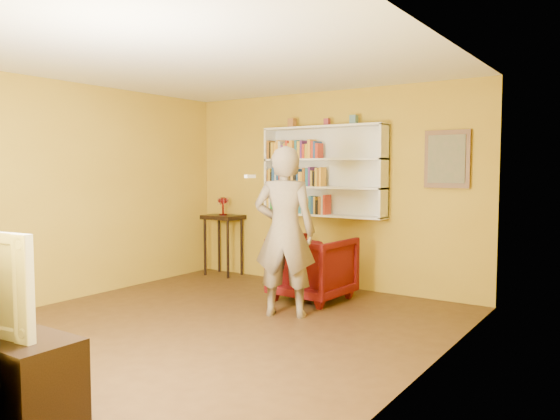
% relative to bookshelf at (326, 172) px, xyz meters
% --- Properties ---
extents(room_shell, '(5.30, 5.80, 2.88)m').
position_rel_bookshelf_xyz_m(room_shell, '(0.00, -2.41, -0.58)').
color(room_shell, '#3F2814').
rests_on(room_shell, ground).
extents(bookshelf, '(1.80, 0.29, 1.23)m').
position_rel_bookshelf_xyz_m(bookshelf, '(0.00, 0.00, 0.00)').
color(bookshelf, white).
rests_on(bookshelf, room_shell).
extents(books_row_lower, '(0.96, 0.19, 0.27)m').
position_rel_bookshelf_xyz_m(books_row_lower, '(-0.37, -0.11, -0.47)').
color(books_row_lower, gold).
rests_on(books_row_lower, bookshelf).
extents(books_row_middle, '(0.89, 0.19, 0.26)m').
position_rel_bookshelf_xyz_m(books_row_middle, '(-0.41, -0.11, -0.08)').
color(books_row_middle, brown).
rests_on(books_row_middle, bookshelf).
extents(books_row_upper, '(0.84, 0.19, 0.26)m').
position_rel_bookshelf_xyz_m(books_row_upper, '(-0.44, -0.11, 0.30)').
color(books_row_upper, brown).
rests_on(books_row_upper, bookshelf).
extents(ornament_left, '(0.09, 0.09, 0.13)m').
position_rel_bookshelf_xyz_m(ornament_left, '(-0.51, -0.06, 0.68)').
color(ornament_left, '#9A5C2C').
rests_on(ornament_left, bookshelf).
extents(ornament_centre, '(0.07, 0.07, 0.10)m').
position_rel_bookshelf_xyz_m(ornament_centre, '(0.05, -0.06, 0.67)').
color(ornament_centre, '#943140').
rests_on(ornament_centre, bookshelf).
extents(ornament_right, '(0.09, 0.09, 0.12)m').
position_rel_bookshelf_xyz_m(ornament_right, '(0.45, -0.06, 0.68)').
color(ornament_right, slate).
rests_on(ornament_right, bookshelf).
extents(framed_painting, '(0.55, 0.05, 0.70)m').
position_rel_bookshelf_xyz_m(framed_painting, '(1.65, 0.05, 0.16)').
color(framed_painting, '#533317').
rests_on(framed_painting, room_shell).
extents(console_table, '(0.57, 0.43, 0.93)m').
position_rel_bookshelf_xyz_m(console_table, '(-1.70, -0.16, -0.83)').
color(console_table, black).
rests_on(console_table, ground).
extents(ruby_lustre, '(0.17, 0.17, 0.28)m').
position_rel_bookshelf_xyz_m(ruby_lustre, '(-1.70, -0.16, -0.47)').
color(ruby_lustre, maroon).
rests_on(ruby_lustre, console_table).
extents(armchair, '(0.91, 0.93, 0.80)m').
position_rel_bookshelf_xyz_m(armchair, '(0.25, -0.76, -1.19)').
color(armchair, '#43040A').
rests_on(armchair, ground).
extents(person, '(0.80, 0.68, 1.88)m').
position_rel_bookshelf_xyz_m(person, '(0.38, -1.59, -0.65)').
color(person, '#746555').
rests_on(person, ground).
extents(game_remote, '(0.04, 0.15, 0.04)m').
position_rel_bookshelf_xyz_m(game_remote, '(0.19, -1.96, -0.04)').
color(game_remote, white).
rests_on(game_remote, person).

